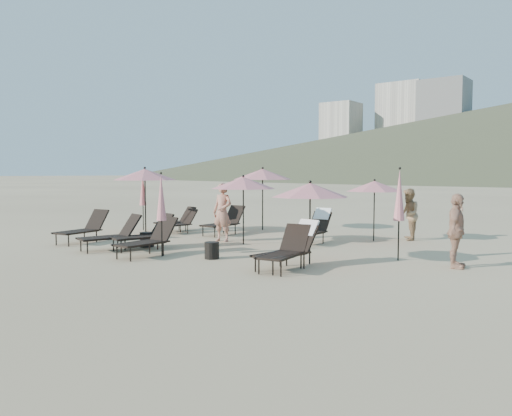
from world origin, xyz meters
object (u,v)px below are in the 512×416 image
Objects in this scene: umbrella_open_3 at (263,174)px; beachgoer_a at (222,212)px; umbrella_closed_0 at (161,198)px; beachgoer_c at (456,231)px; lounger_8 at (224,221)px; lounger_3 at (149,239)px; side_table_0 at (147,240)px; umbrella_closed_1 at (399,196)px; umbrella_closed_2 at (143,190)px; umbrella_open_1 at (243,183)px; umbrella_open_2 at (310,190)px; lounger_6 at (177,220)px; lounger_1 at (112,234)px; lounger_2 at (145,233)px; beachgoer_b at (408,214)px; lounger_5 at (291,246)px; side_table_1 at (212,250)px; lounger_0 at (84,228)px; lounger_9 at (313,227)px; lounger_4 at (286,249)px; umbrella_open_4 at (374,186)px; umbrella_open_0 at (145,175)px; lounger_7 at (179,222)px.

umbrella_open_3 is 3.76m from beachgoer_a.
beachgoer_c is (6.71, 3.11, -0.69)m from umbrella_closed_0.
beachgoer_c reaches higher than lounger_8.
side_table_0 is (-1.38, 1.10, -0.25)m from lounger_3.
umbrella_closed_1 is at bearing 32.04° from umbrella_closed_0.
beachgoer_c is at bearing -2.77° from umbrella_closed_2.
umbrella_open_2 is at bearing -25.78° from umbrella_open_1.
umbrella_open_2 is (7.80, -2.92, 1.39)m from lounger_6.
beachgoer_c is (2.98, 1.66, -0.94)m from umbrella_open_2.
lounger_8 is 0.79× the size of umbrella_closed_0.
lounger_8 is 4.07× the size of side_table_0.
lounger_1 is 4.21m from umbrella_open_1.
lounger_8 is 8.67m from beachgoer_c.
beachgoer_b reaches higher than lounger_2.
lounger_6 is at bearing 128.92° from lounger_3.
umbrella_open_1 is 0.95× the size of umbrella_closed_2.
lounger_5 is 2.37m from side_table_1.
beachgoer_a is at bearing 175.01° from umbrella_open_1.
beachgoer_b is (-1.25, 3.95, -0.80)m from umbrella_closed_1.
lounger_2 is 7.23m from umbrella_closed_1.
lounger_5 is (7.66, 0.47, 0.05)m from lounger_0.
lounger_5 is 4.25m from lounger_9.
lounger_1 is 0.91× the size of umbrella_open_2.
lounger_2 is at bearing -109.37° from beachgoer_a.
beachgoer_b is at bearing 21.01° from umbrella_closed_2.
lounger_4 is 1.01× the size of lounger_9.
side_table_0 is at bearing 173.19° from side_table_1.
lounger_8 reaches higher than lounger_4.
lounger_4 is at bearing 120.39° from beachgoer_c.
lounger_3 is 0.99× the size of lounger_8.
umbrella_closed_2 is at bearing -162.82° from umbrella_open_4.
umbrella_open_0 reaches higher than lounger_4.
umbrella_open_4 is (-0.45, 5.56, 1.28)m from lounger_5.
beachgoer_a reaches higher than side_table_1.
umbrella_open_3 is at bearing 101.44° from lounger_1.
lounger_9 is at bearing 158.17° from umbrella_closed_1.
lounger_7 is 8.16m from beachgoer_b.
beachgoer_b is (2.08, 2.62, 0.34)m from lounger_9.
lounger_8 is 6.40m from beachgoer_b.
lounger_0 is at bearing -146.24° from umbrella_open_1.
lounger_2 is at bearing -83.65° from lounger_8.
side_table_0 is (3.54, -2.78, -1.37)m from umbrella_closed_2.
umbrella_open_3 reaches higher than lounger_7.
beachgoer_a is at bearing 157.38° from lounger_5.
umbrella_open_2 is at bearing -27.25° from beachgoer_a.
lounger_5 is 4.19× the size of side_table_1.
lounger_6 reaches higher than lounger_7.
lounger_2 is 1.03× the size of lounger_5.
umbrella_closed_0 reaches higher than side_table_0.
umbrella_open_3 is 1.08× the size of umbrella_closed_2.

